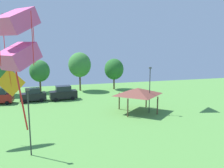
{
  "coord_description": "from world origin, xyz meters",
  "views": [
    {
      "loc": [
        -1.64,
        2.46,
        10.05
      ],
      "look_at": [
        1.8,
        14.79,
        7.85
      ],
      "focal_mm": 38.0,
      "sensor_mm": 36.0,
      "label": 1
    }
  ],
  "objects_px": {
    "parked_car_leftmost": "(0,96)",
    "light_post_0": "(150,88)",
    "park_pavilion": "(138,91)",
    "light_post_1": "(29,118)",
    "kite_flying_3": "(18,39)",
    "treeline_tree_3": "(40,71)",
    "treeline_tree_4": "(80,65)",
    "parked_car_third_from_left": "(63,93)",
    "parked_car_second_from_left": "(33,95)",
    "treeline_tree_5": "(114,69)",
    "kite_flying_2": "(11,83)",
    "treeline_tree_2": "(3,74)"
  },
  "relations": [
    {
      "from": "parked_car_second_from_left",
      "to": "treeline_tree_4",
      "type": "distance_m",
      "value": 12.78
    },
    {
      "from": "parked_car_third_from_left",
      "to": "treeline_tree_5",
      "type": "distance_m",
      "value": 14.05
    },
    {
      "from": "parked_car_third_from_left",
      "to": "treeline_tree_4",
      "type": "bearing_deg",
      "value": 56.59
    },
    {
      "from": "kite_flying_3",
      "to": "treeline_tree_4",
      "type": "xyz_separation_m",
      "value": [
        7.62,
        42.76,
        -4.61
      ]
    },
    {
      "from": "parked_car_second_from_left",
      "to": "treeline_tree_4",
      "type": "xyz_separation_m",
      "value": [
        9.32,
        7.56,
        4.39
      ]
    },
    {
      "from": "treeline_tree_4",
      "to": "parked_car_second_from_left",
      "type": "bearing_deg",
      "value": -140.97
    },
    {
      "from": "park_pavilion",
      "to": "treeline_tree_5",
      "type": "distance_m",
      "value": 18.11
    },
    {
      "from": "kite_flying_3",
      "to": "kite_flying_2",
      "type": "bearing_deg",
      "value": 99.13
    },
    {
      "from": "parked_car_third_from_left",
      "to": "light_post_1",
      "type": "height_order",
      "value": "light_post_1"
    },
    {
      "from": "parked_car_third_from_left",
      "to": "park_pavilion",
      "type": "distance_m",
      "value": 14.83
    },
    {
      "from": "kite_flying_3",
      "to": "treeline_tree_2",
      "type": "relative_size",
      "value": 0.55
    },
    {
      "from": "kite_flying_3",
      "to": "treeline_tree_3",
      "type": "distance_m",
      "value": 43.74
    },
    {
      "from": "parked_car_second_from_left",
      "to": "treeline_tree_3",
      "type": "xyz_separation_m",
      "value": [
        1.11,
        8.15,
        3.27
      ]
    },
    {
      "from": "light_post_0",
      "to": "treeline_tree_5",
      "type": "relative_size",
      "value": 0.99
    },
    {
      "from": "light_post_0",
      "to": "treeline_tree_5",
      "type": "height_order",
      "value": "treeline_tree_5"
    },
    {
      "from": "park_pavilion",
      "to": "light_post_0",
      "type": "height_order",
      "value": "light_post_0"
    },
    {
      "from": "treeline_tree_4",
      "to": "parked_car_third_from_left",
      "type": "bearing_deg",
      "value": -118.37
    },
    {
      "from": "park_pavilion",
      "to": "parked_car_second_from_left",
      "type": "bearing_deg",
      "value": 144.82
    },
    {
      "from": "park_pavilion",
      "to": "treeline_tree_5",
      "type": "bearing_deg",
      "value": 85.14
    },
    {
      "from": "parked_car_third_from_left",
      "to": "light_post_0",
      "type": "bearing_deg",
      "value": -50.61
    },
    {
      "from": "parked_car_leftmost",
      "to": "light_post_0",
      "type": "distance_m",
      "value": 24.93
    },
    {
      "from": "treeline_tree_2",
      "to": "treeline_tree_4",
      "type": "xyz_separation_m",
      "value": [
        15.04,
        0.6,
        1.31
      ]
    },
    {
      "from": "kite_flying_3",
      "to": "treeline_tree_3",
      "type": "xyz_separation_m",
      "value": [
        -0.6,
        43.36,
        -5.74
      ]
    },
    {
      "from": "park_pavilion",
      "to": "light_post_1",
      "type": "relative_size",
      "value": 0.93
    },
    {
      "from": "kite_flying_3",
      "to": "parked_car_leftmost",
      "type": "xyz_separation_m",
      "value": [
        -6.93,
        35.05,
        -8.89
      ]
    },
    {
      "from": "parked_car_leftmost",
      "to": "light_post_0",
      "type": "height_order",
      "value": "light_post_0"
    },
    {
      "from": "treeline_tree_3",
      "to": "kite_flying_2",
      "type": "bearing_deg",
      "value": -92.36
    },
    {
      "from": "treeline_tree_4",
      "to": "treeline_tree_2",
      "type": "bearing_deg",
      "value": -177.7
    },
    {
      "from": "parked_car_third_from_left",
      "to": "treeline_tree_2",
      "type": "relative_size",
      "value": 0.74
    },
    {
      "from": "treeline_tree_2",
      "to": "parked_car_second_from_left",
      "type": "bearing_deg",
      "value": -50.57
    },
    {
      "from": "kite_flying_2",
      "to": "light_post_1",
      "type": "height_order",
      "value": "kite_flying_2"
    },
    {
      "from": "kite_flying_3",
      "to": "parked_car_third_from_left",
      "type": "distance_m",
      "value": 36.45
    },
    {
      "from": "light_post_1",
      "to": "treeline_tree_4",
      "type": "distance_m",
      "value": 30.03
    },
    {
      "from": "light_post_1",
      "to": "treeline_tree_3",
      "type": "distance_m",
      "value": 29.33
    },
    {
      "from": "parked_car_leftmost",
      "to": "parked_car_third_from_left",
      "type": "distance_m",
      "value": 10.44
    },
    {
      "from": "parked_car_third_from_left",
      "to": "treeline_tree_5",
      "type": "bearing_deg",
      "value": 27.02
    },
    {
      "from": "kite_flying_2",
      "to": "kite_flying_3",
      "type": "bearing_deg",
      "value": -80.87
    },
    {
      "from": "park_pavilion",
      "to": "light_post_1",
      "type": "distance_m",
      "value": 17.84
    },
    {
      "from": "light_post_1",
      "to": "treeline_tree_5",
      "type": "bearing_deg",
      "value": 60.56
    },
    {
      "from": "park_pavilion",
      "to": "treeline_tree_2",
      "type": "xyz_separation_m",
      "value": [
        -21.0,
        17.73,
        1.18
      ]
    },
    {
      "from": "treeline_tree_3",
      "to": "treeline_tree_4",
      "type": "relative_size",
      "value": 0.82
    },
    {
      "from": "parked_car_third_from_left",
      "to": "park_pavilion",
      "type": "xyz_separation_m",
      "value": [
        10.06,
        -10.73,
        1.83
      ]
    },
    {
      "from": "parked_car_leftmost",
      "to": "light_post_1",
      "type": "bearing_deg",
      "value": -68.04
    },
    {
      "from": "treeline_tree_5",
      "to": "kite_flying_3",
      "type": "bearing_deg",
      "value": -109.6
    },
    {
      "from": "treeline_tree_3",
      "to": "treeline_tree_4",
      "type": "distance_m",
      "value": 8.31
    },
    {
      "from": "treeline_tree_3",
      "to": "treeline_tree_5",
      "type": "xyz_separation_m",
      "value": [
        15.7,
        -0.93,
        0.01
      ]
    },
    {
      "from": "parked_car_third_from_left",
      "to": "light_post_0",
      "type": "xyz_separation_m",
      "value": [
        11.48,
        -11.72,
        2.53
      ]
    },
    {
      "from": "light_post_0",
      "to": "light_post_1",
      "type": "bearing_deg",
      "value": -149.4
    },
    {
      "from": "light_post_0",
      "to": "treeline_tree_3",
      "type": "bearing_deg",
      "value": 128.08
    },
    {
      "from": "kite_flying_3",
      "to": "treeline_tree_5",
      "type": "distance_m",
      "value": 45.4
    }
  ]
}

